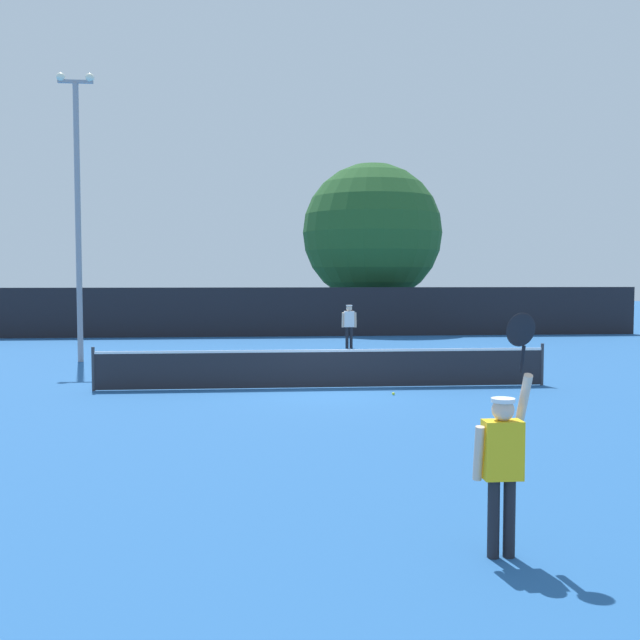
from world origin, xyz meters
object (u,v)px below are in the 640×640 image
light_pole (78,201)px  large_tree (372,233)px  parked_car_mid (323,313)px  parked_car_near (223,312)px  player_receiving (349,322)px  parked_car_far (401,310)px  tennis_ball (393,394)px  player_serving (503,452)px

light_pole → large_tree: (11.65, 13.57, -0.20)m
parked_car_mid → light_pole: bearing=-127.1°
light_pole → parked_car_near: bearing=76.7°
player_receiving → parked_car_mid: parked_car_mid is taller
large_tree → parked_car_far: bearing=61.1°
large_tree → parked_car_far: 6.43m
player_receiving → light_pole: light_pole is taller
player_receiving → large_tree: bearing=-103.7°
player_receiving → parked_car_far: bearing=-108.6°
player_receiving → parked_car_near: (-5.35, 12.76, -0.25)m
parked_car_far → tennis_ball: bearing=-99.7°
player_receiving → light_pole: bearing=21.5°
player_serving → parked_car_near: size_ratio=0.57×
player_serving → light_pole: size_ratio=0.26×
player_serving → large_tree: bearing=83.5°
light_pole → parked_car_far: light_pole is taller
player_receiving → parked_car_mid: (0.04, 11.85, -0.25)m
light_pole → large_tree: light_pole is taller
player_serving → player_receiving: bearing=87.0°
parked_car_far → parked_car_mid: bearing=-151.9°
player_serving → large_tree: size_ratio=0.28×
large_tree → parked_car_near: 9.28m
light_pole → large_tree: size_ratio=1.07×
player_serving → tennis_ball: 10.05m
parked_car_near → parked_car_far: 10.23m
player_receiving → large_tree: (2.43, 9.94, 3.97)m
tennis_ball → parked_car_far: (5.12, 25.32, 0.74)m
light_pole → parked_car_far: 23.08m
large_tree → parked_car_near: bearing=160.1°
player_receiving → large_tree: size_ratio=0.19×
tennis_ball → light_pole: 12.72m
tennis_ball → parked_car_mid: parked_car_mid is taller
light_pole → tennis_ball: bearing=-40.2°
parked_car_far → player_serving: bearing=-97.7°
player_receiving → tennis_ball: player_receiving is taller
player_serving → parked_car_far: bearing=80.5°
parked_car_mid → parked_car_near: bearing=164.3°
player_serving → parked_car_far: 35.78m
large_tree → parked_car_near: (-7.78, 2.82, -4.21)m
light_pole → large_tree: bearing=49.3°
light_pole → parked_car_near: (3.87, 16.38, -4.41)m
light_pole → parked_car_mid: 18.57m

